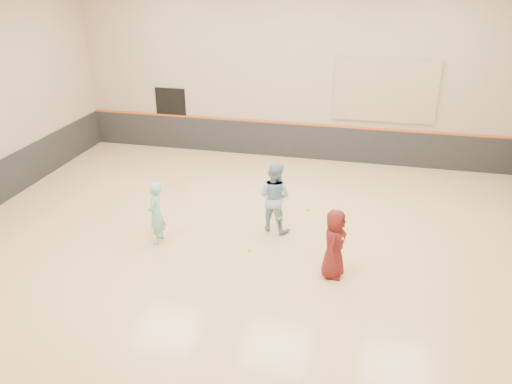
% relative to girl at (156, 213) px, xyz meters
% --- Properties ---
extents(room, '(15.04, 12.04, 6.22)m').
position_rel_girl_xyz_m(room, '(2.33, 0.51, 0.04)').
color(room, tan).
rests_on(room, ground).
extents(wainscot_back, '(14.90, 0.04, 1.20)m').
position_rel_girl_xyz_m(wainscot_back, '(2.33, 6.48, -0.18)').
color(wainscot_back, '#232326').
rests_on(wainscot_back, floor).
extents(accent_stripe, '(14.90, 0.03, 0.06)m').
position_rel_girl_xyz_m(accent_stripe, '(2.33, 6.47, 0.44)').
color(accent_stripe, '#D85914').
rests_on(accent_stripe, wall_back).
extents(acoustic_panel, '(3.20, 0.08, 2.00)m').
position_rel_girl_xyz_m(acoustic_panel, '(5.13, 6.46, 1.72)').
color(acoustic_panel, tan).
rests_on(acoustic_panel, wall_back).
extents(doorway, '(1.10, 0.05, 2.20)m').
position_rel_girl_xyz_m(doorway, '(-2.17, 6.49, 0.32)').
color(doorway, black).
rests_on(doorway, floor).
extents(girl, '(0.41, 0.59, 1.55)m').
position_rel_girl_xyz_m(girl, '(0.00, 0.00, 0.00)').
color(girl, '#7BD5BF').
rests_on(girl, floor).
extents(instructor, '(1.04, 0.91, 1.80)m').
position_rel_girl_xyz_m(instructor, '(2.60, 1.25, 0.12)').
color(instructor, '#88B1D3').
rests_on(instructor, floor).
extents(young_man, '(0.58, 0.81, 1.56)m').
position_rel_girl_xyz_m(young_man, '(4.23, -0.49, 0.00)').
color(young_man, '#5D1716').
rests_on(young_man, floor).
extents(held_racket, '(0.43, 0.43, 0.45)m').
position_rel_girl_xyz_m(held_racket, '(2.78, 0.94, -0.17)').
color(held_racket, '#B6D92F').
rests_on(held_racket, instructor).
extents(spare_racket, '(0.73, 0.73, 0.16)m').
position_rel_girl_xyz_m(spare_racket, '(2.53, 2.97, -0.70)').
color(spare_racket, '#AFDC30').
rests_on(spare_racket, floor).
extents(ball_under_racket, '(0.07, 0.07, 0.07)m').
position_rel_girl_xyz_m(ball_under_racket, '(2.27, 0.05, -0.74)').
color(ball_under_racket, '#CFE535').
rests_on(ball_under_racket, floor).
extents(ball_in_hand, '(0.07, 0.07, 0.07)m').
position_rel_girl_xyz_m(ball_in_hand, '(4.40, -0.64, 0.23)').
color(ball_in_hand, yellow).
rests_on(ball_in_hand, young_man).
extents(ball_beside_spare, '(0.07, 0.07, 0.07)m').
position_rel_girl_xyz_m(ball_beside_spare, '(3.32, 2.47, -0.74)').
color(ball_beside_spare, '#BFE134').
rests_on(ball_beside_spare, floor).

